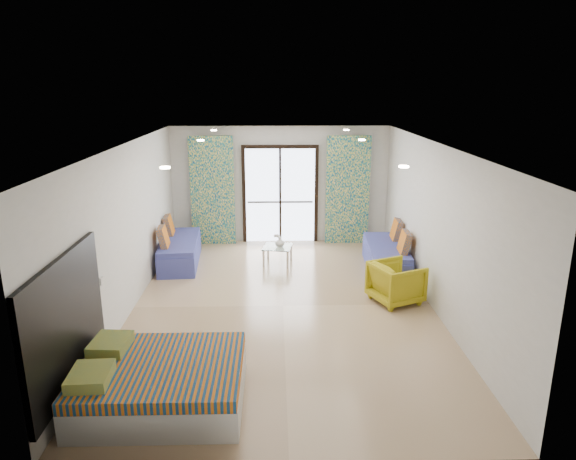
{
  "coord_description": "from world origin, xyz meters",
  "views": [
    {
      "loc": [
        -0.12,
        -7.98,
        3.61
      ],
      "look_at": [
        0.1,
        0.63,
        1.15
      ],
      "focal_mm": 32.0,
      "sensor_mm": 36.0,
      "label": 1
    }
  ],
  "objects_px": {
    "daybed_left": "(179,250)",
    "bed": "(160,382)",
    "daybed_right": "(387,256)",
    "armchair": "(396,281)",
    "coffee_table": "(278,248)"
  },
  "relations": [
    {
      "from": "bed",
      "to": "daybed_right",
      "type": "bearing_deg",
      "value": 50.84
    },
    {
      "from": "bed",
      "to": "daybed_right",
      "type": "distance_m",
      "value": 5.69
    },
    {
      "from": "daybed_left",
      "to": "bed",
      "type": "bearing_deg",
      "value": -86.7
    },
    {
      "from": "bed",
      "to": "armchair",
      "type": "height_order",
      "value": "armchair"
    },
    {
      "from": "daybed_right",
      "to": "armchair",
      "type": "height_order",
      "value": "daybed_right"
    },
    {
      "from": "bed",
      "to": "coffee_table",
      "type": "relative_size",
      "value": 2.84
    },
    {
      "from": "bed",
      "to": "coffee_table",
      "type": "bearing_deg",
      "value": 73.8
    },
    {
      "from": "daybed_left",
      "to": "armchair",
      "type": "bearing_deg",
      "value": -31.23
    },
    {
      "from": "bed",
      "to": "daybed_left",
      "type": "bearing_deg",
      "value": 97.47
    },
    {
      "from": "armchair",
      "to": "coffee_table",
      "type": "bearing_deg",
      "value": 21.77
    },
    {
      "from": "daybed_right",
      "to": "coffee_table",
      "type": "bearing_deg",
      "value": 172.72
    },
    {
      "from": "daybed_left",
      "to": "coffee_table",
      "type": "bearing_deg",
      "value": -6.34
    },
    {
      "from": "bed",
      "to": "daybed_left",
      "type": "height_order",
      "value": "daybed_left"
    },
    {
      "from": "daybed_right",
      "to": "bed",
      "type": "bearing_deg",
      "value": -126.02
    },
    {
      "from": "daybed_right",
      "to": "armchair",
      "type": "relative_size",
      "value": 2.47
    }
  ]
}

